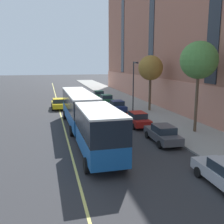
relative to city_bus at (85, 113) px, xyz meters
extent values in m
plane|color=#303033|center=(0.68, -7.77, -2.14)|extent=(260.00, 260.00, 0.00)
cube|color=#9E9B93|center=(10.31, -4.77, -2.07)|extent=(5.97, 160.00, 0.15)
cube|color=#1E232B|center=(13.24, 16.98, 12.68)|extent=(0.10, 2.00, 20.48)
cube|color=#1E232B|center=(13.24, 33.48, 12.68)|extent=(0.10, 2.00, 20.48)
cube|color=#19569E|center=(-0.07, 3.80, -0.86)|extent=(2.67, 11.86, 1.34)
cube|color=black|center=(-0.07, 3.80, 0.63)|extent=(2.68, 11.86, 1.63)
cube|color=silver|center=(-0.07, 3.80, 1.50)|extent=(2.69, 11.86, 0.12)
cube|color=#19232D|center=(-0.17, 9.74, 0.46)|extent=(2.26, 0.12, 1.22)
cube|color=orange|center=(-0.17, 9.75, 1.26)|extent=(1.72, 0.09, 0.28)
cube|color=black|center=(-0.17, 9.76, -1.42)|extent=(2.41, 0.16, 0.24)
cube|color=white|center=(-1.03, 9.75, -1.17)|extent=(0.28, 0.06, 0.18)
cube|color=white|center=(0.69, 9.78, -1.17)|extent=(0.28, 0.06, 0.18)
cylinder|color=#595651|center=(0.05, -2.60, -0.04)|extent=(2.35, 1.04, 2.34)
cube|color=#19569E|center=(0.11, -6.47, -0.86)|extent=(2.58, 6.77, 1.34)
cube|color=black|center=(0.11, -6.47, 0.63)|extent=(2.59, 6.77, 1.63)
cube|color=silver|center=(0.11, -6.47, 1.50)|extent=(2.60, 6.77, 0.12)
cylinder|color=black|center=(-1.37, 7.92, -1.64)|extent=(0.32, 1.01, 1.00)
cylinder|color=black|center=(1.09, 7.96, -1.64)|extent=(0.32, 1.01, 1.00)
cylinder|color=black|center=(-1.23, 0.24, -1.64)|extent=(0.32, 1.01, 1.00)
cylinder|color=black|center=(1.23, 0.28, -1.64)|extent=(0.32, 1.01, 1.00)
cylinder|color=black|center=(-1.08, -8.34, -1.64)|extent=(0.32, 1.01, 1.00)
cylinder|color=black|center=(1.38, -8.29, -1.64)|extent=(0.32, 1.01, 1.00)
cube|color=#B21E19|center=(6.02, 2.57, -1.50)|extent=(1.78, 4.75, 0.64)
cube|color=#232D38|center=(6.02, 2.34, -0.90)|extent=(1.54, 2.14, 0.56)
cube|color=#B21E19|center=(6.02, 2.34, -0.60)|extent=(1.51, 2.05, 0.04)
cylinder|color=black|center=(5.20, 4.05, -1.82)|extent=(0.23, 0.64, 0.64)
cylinder|color=black|center=(6.88, 4.03, -1.82)|extent=(0.23, 0.64, 0.64)
cylinder|color=black|center=(5.16, 1.12, -1.82)|extent=(0.23, 0.64, 0.64)
cylinder|color=black|center=(6.85, 1.10, -1.82)|extent=(0.23, 0.64, 0.64)
cylinder|color=black|center=(5.33, -10.55, -1.82)|extent=(0.24, 0.65, 0.64)
cube|color=navy|center=(6.09, 11.29, -1.50)|extent=(1.82, 4.37, 0.64)
cube|color=#232D38|center=(6.09, 11.08, -0.90)|extent=(1.60, 1.97, 0.56)
cube|color=navy|center=(6.09, 11.08, -0.60)|extent=(1.56, 1.88, 0.04)
cylinder|color=black|center=(5.20, 12.65, -1.82)|extent=(0.22, 0.64, 0.64)
cylinder|color=black|center=(6.98, 12.65, -1.82)|extent=(0.22, 0.64, 0.64)
cylinder|color=black|center=(5.20, 9.94, -1.82)|extent=(0.22, 0.64, 0.64)
cylinder|color=black|center=(6.98, 9.94, -1.82)|extent=(0.22, 0.64, 0.64)
cube|color=#4C4C51|center=(6.18, -3.58, -1.50)|extent=(1.87, 4.78, 0.64)
cube|color=#232D38|center=(6.18, -3.82, -0.90)|extent=(1.59, 2.17, 0.56)
cube|color=#4C4C51|center=(6.18, -3.82, -0.60)|extent=(1.55, 2.08, 0.04)
cylinder|color=black|center=(5.38, -2.09, -1.82)|extent=(0.24, 0.65, 0.64)
cylinder|color=black|center=(7.08, -2.14, -1.82)|extent=(0.24, 0.65, 0.64)
cylinder|color=black|center=(5.29, -5.02, -1.82)|extent=(0.24, 0.65, 0.64)
cylinder|color=black|center=(6.99, -5.07, -1.82)|extent=(0.24, 0.65, 0.64)
cube|color=#23603D|center=(6.08, 18.24, -1.50)|extent=(1.85, 4.57, 0.64)
cube|color=#232D38|center=(6.08, 18.01, -0.90)|extent=(1.61, 2.07, 0.56)
cube|color=#23603D|center=(6.08, 18.01, -0.60)|extent=(1.57, 1.97, 0.04)
cylinder|color=black|center=(5.18, 19.64, -1.82)|extent=(0.23, 0.64, 0.64)
cylinder|color=black|center=(6.95, 19.66, -1.82)|extent=(0.23, 0.64, 0.64)
cylinder|color=black|center=(5.21, 16.81, -1.82)|extent=(0.23, 0.64, 0.64)
cylinder|color=black|center=(6.97, 16.83, -1.82)|extent=(0.23, 0.64, 0.64)
cube|color=#23603D|center=(6.01, 24.46, -1.50)|extent=(1.92, 4.31, 0.64)
cube|color=#232D38|center=(6.00, 24.25, -0.90)|extent=(1.65, 1.95, 0.56)
cube|color=#23603D|center=(6.00, 24.25, -0.60)|extent=(1.62, 1.87, 0.04)
cylinder|color=black|center=(5.13, 25.80, -1.82)|extent=(0.23, 0.64, 0.64)
cylinder|color=black|center=(6.93, 25.77, -1.82)|extent=(0.23, 0.64, 0.64)
cylinder|color=black|center=(5.08, 23.15, -1.82)|extent=(0.23, 0.64, 0.64)
cylinder|color=black|center=(6.89, 23.12, -1.82)|extent=(0.23, 0.64, 0.64)
cube|color=yellow|center=(-1.78, 15.32, -1.50)|extent=(1.91, 4.44, 0.64)
cube|color=#232D38|center=(-1.77, 15.10, -0.90)|extent=(1.65, 2.01, 0.56)
cube|color=yellow|center=(-1.77, 15.10, -0.60)|extent=(1.61, 1.92, 0.04)
cylinder|color=black|center=(-2.70, 16.68, -1.82)|extent=(0.23, 0.64, 0.64)
cylinder|color=black|center=(-0.90, 16.71, -1.82)|extent=(0.23, 0.64, 0.64)
cylinder|color=black|center=(-2.66, 13.94, -1.82)|extent=(0.23, 0.64, 0.64)
cylinder|color=black|center=(-0.85, 13.97, -1.82)|extent=(0.23, 0.64, 0.64)
cylinder|color=brown|center=(10.58, -1.46, 0.94)|extent=(0.28, 0.28, 5.87)
sphere|color=#4C843D|center=(10.58, -1.46, 4.84)|extent=(3.51, 3.51, 3.51)
cylinder|color=brown|center=(10.58, 10.33, 0.48)|extent=(0.34, 0.34, 4.95)
sphere|color=olive|center=(10.58, 10.33, 3.89)|extent=(3.39, 3.39, 3.39)
cylinder|color=#2D2D30|center=(7.92, 9.69, 1.37)|extent=(0.16, 0.16, 6.72)
cylinder|color=#2D2D30|center=(7.92, 9.14, 4.63)|extent=(0.10, 1.10, 0.10)
cube|color=#3D3D3F|center=(7.92, 8.59, 4.58)|extent=(0.36, 0.60, 0.20)
cube|color=#E0D66B|center=(-1.70, -4.77, -2.14)|extent=(0.16, 140.00, 0.01)
camera|label=1|loc=(-3.20, -23.61, 4.67)|focal=42.00mm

